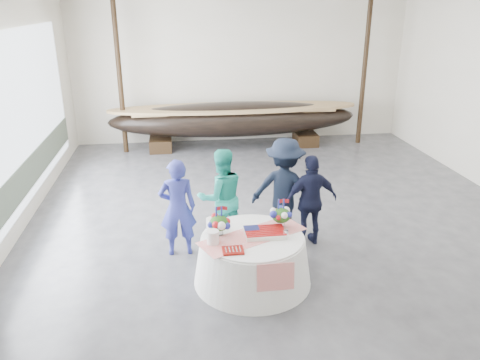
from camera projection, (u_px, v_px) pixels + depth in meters
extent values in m
cube|color=#3D3D42|center=(284.00, 221.00, 9.27)|extent=(10.00, 12.00, 0.01)
cube|color=silver|center=(242.00, 66.00, 14.02)|extent=(10.00, 0.02, 4.50)
cylinder|color=black|center=(119.00, 73.00, 12.74)|extent=(0.14, 0.14, 4.50)
cylinder|color=black|center=(365.00, 68.00, 13.63)|extent=(0.14, 0.14, 4.50)
cube|color=silver|center=(20.00, 118.00, 8.85)|extent=(0.02, 7.00, 3.20)
cube|color=#596654|center=(30.00, 173.00, 9.24)|extent=(0.02, 7.00, 0.60)
cube|color=black|center=(161.00, 144.00, 13.60)|extent=(0.63, 0.81, 0.36)
cube|color=black|center=(305.00, 139.00, 14.16)|extent=(0.63, 0.81, 0.36)
ellipsoid|color=black|center=(234.00, 119.00, 13.64)|extent=(7.23, 1.45, 0.99)
cube|color=#9E7A4C|center=(234.00, 110.00, 13.54)|extent=(5.78, 0.95, 0.05)
cone|color=white|center=(253.00, 259.00, 7.16)|extent=(1.81, 1.81, 0.75)
cylinder|color=white|center=(253.00, 237.00, 7.02)|extent=(1.53, 1.53, 0.04)
cube|color=red|center=(253.00, 236.00, 7.01)|extent=(1.74, 1.21, 0.01)
cube|color=white|center=(265.00, 233.00, 7.03)|extent=(0.60, 0.40, 0.07)
cylinder|color=white|center=(213.00, 237.00, 6.76)|extent=(0.18, 0.18, 0.20)
cylinder|color=white|center=(212.00, 224.00, 7.20)|extent=(0.18, 0.18, 0.17)
cube|color=maroon|center=(233.00, 250.00, 6.57)|extent=(0.30, 0.24, 0.03)
cone|color=silver|center=(286.00, 234.00, 6.94)|extent=(0.09, 0.09, 0.12)
imported|color=navy|center=(178.00, 208.00, 7.79)|extent=(0.64, 0.44, 1.70)
imported|color=teal|center=(221.00, 197.00, 8.15)|extent=(0.97, 0.83, 1.75)
imported|color=black|center=(285.00, 190.00, 8.31)|extent=(1.39, 1.13, 1.88)
imported|color=black|center=(311.00, 201.00, 8.14)|extent=(1.01, 0.53, 1.65)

